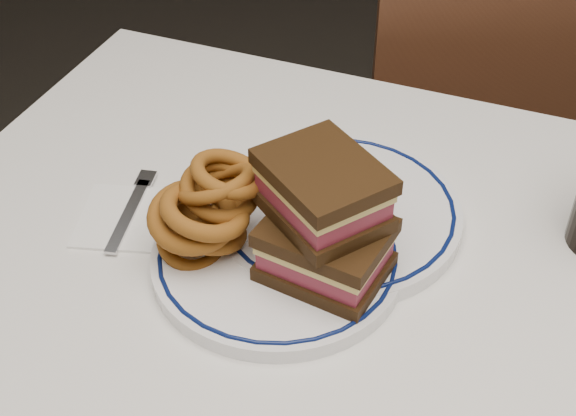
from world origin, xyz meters
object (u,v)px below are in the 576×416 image
at_px(reuben_sandwich, 324,220).
at_px(far_plate, 337,212).
at_px(main_plate, 278,257).
at_px(chair_far, 461,139).

bearing_deg(reuben_sandwich, far_plate, 99.61).
xyz_separation_m(main_plate, reuben_sandwich, (0.05, -0.00, 0.08)).
height_order(chair_far, reuben_sandwich, reuben_sandwich).
height_order(chair_far, main_plate, chair_far).
relative_size(chair_far, reuben_sandwich, 5.17).
distance_m(chair_far, far_plate, 0.70).
bearing_deg(far_plate, reuben_sandwich, -80.39).
xyz_separation_m(reuben_sandwich, far_plate, (-0.02, 0.10, -0.07)).
height_order(main_plate, far_plate, far_plate).
bearing_deg(main_plate, far_plate, 69.49).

